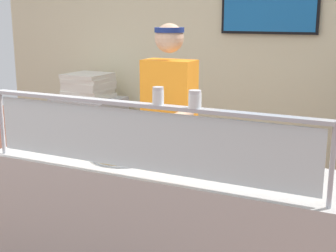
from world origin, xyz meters
TOP-DOWN VIEW (x-y plane):
  - shop_rear_unit at (1.10, 2.63)m, footprint 6.60×0.13m
  - serving_counter at (1.10, 0.33)m, footprint 2.20×0.65m
  - sneeze_guard at (1.10, 0.06)m, footprint 2.02×0.06m
  - pizza_tray at (0.85, 0.32)m, footprint 0.42×0.42m
  - pizza_server at (0.86, 0.30)m, footprint 0.11×0.29m
  - parmesan_shaker at (1.22, 0.06)m, footprint 0.06×0.06m
  - pepper_flake_shaker at (1.42, 0.06)m, footprint 0.07×0.07m
  - worker_figure at (0.83, 0.99)m, footprint 0.41×0.50m
  - prep_shelf at (-0.72, 2.14)m, footprint 0.70×0.55m
  - pizza_box_stack at (-0.72, 2.14)m, footprint 0.48×0.46m

SIDE VIEW (x-z plane):
  - prep_shelf at x=-0.72m, z-range 0.00..0.92m
  - serving_counter at x=1.10m, z-range 0.00..0.95m
  - pizza_tray at x=0.85m, z-range 0.95..0.98m
  - pizza_server at x=0.86m, z-range 0.99..0.99m
  - worker_figure at x=0.83m, z-range 0.13..1.89m
  - pizza_box_stack at x=-0.72m, z-range 0.92..1.19m
  - sneeze_guard at x=1.10m, z-range 1.01..1.42m
  - shop_rear_unit at x=1.10m, z-range 0.01..2.71m
  - pepper_flake_shaker at x=1.42m, z-range 1.36..1.45m
  - parmesan_shaker at x=1.22m, z-range 1.36..1.45m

